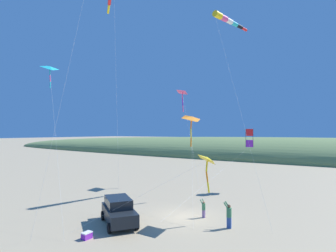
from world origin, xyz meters
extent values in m
plane|color=tan|center=(0.00, 0.00, 0.00)|extent=(600.00, 600.00, 0.00)
ellipsoid|color=#6B844C|center=(-55.00, 0.00, 0.00)|extent=(28.00, 240.00, 10.65)
cube|color=black|center=(4.12, -2.92, 0.75)|extent=(3.99, 4.58, 0.84)
cube|color=black|center=(3.93, -3.20, 1.51)|extent=(2.82, 3.05, 0.68)
cylinder|color=black|center=(4.21, -1.20, 0.33)|extent=(0.56, 0.67, 0.66)
cylinder|color=black|center=(5.72, -2.26, 0.33)|extent=(0.56, 0.67, 0.66)
cylinder|color=black|center=(2.53, -3.58, 0.33)|extent=(0.56, 0.67, 0.66)
cylinder|color=black|center=(4.04, -4.65, 0.33)|extent=(0.56, 0.67, 0.66)
cube|color=purple|center=(7.19, -2.73, 0.18)|extent=(0.60, 0.40, 0.36)
cube|color=white|center=(7.19, -2.73, 0.39)|extent=(0.62, 0.42, 0.06)
cube|color=#335199|center=(0.53, 3.99, 0.38)|extent=(0.17, 0.31, 0.76)
cylinder|color=#3D7F51|center=(0.53, 3.99, 1.08)|extent=(0.37, 0.37, 0.63)
sphere|color=brown|center=(0.53, 3.99, 1.51)|extent=(0.24, 0.24, 0.24)
cylinder|color=#3D7F51|center=(0.70, 3.84, 1.56)|extent=(0.12, 0.39, 0.48)
cylinder|color=#3D7F51|center=(0.38, 3.82, 1.56)|extent=(0.12, 0.39, 0.48)
cube|color=#8E6B9E|center=(-0.65, 1.49, 0.30)|extent=(0.17, 0.25, 0.59)
cylinder|color=#3D7F51|center=(-0.65, 1.49, 0.84)|extent=(0.33, 0.33, 0.49)
sphere|color=#A37551|center=(-0.65, 1.49, 1.18)|extent=(0.19, 0.19, 0.19)
cylinder|color=#3D7F51|center=(-0.56, 1.34, 1.21)|extent=(0.14, 0.31, 0.37)
cylinder|color=#3D7F51|center=(-0.80, 1.40, 1.21)|extent=(0.14, 0.31, 0.37)
cylinder|color=yellow|center=(-3.46, -11.82, 20.79)|extent=(1.34, 1.51, 0.52)
cylinder|color=white|center=(1.50, -5.78, 10.79)|extent=(2.11, 2.86, 21.57)
pyramid|color=yellow|center=(0.39, 2.33, 4.70)|extent=(1.96, 2.00, 0.74)
cylinder|color=black|center=(0.43, 2.30, 4.61)|extent=(1.03, 0.93, 0.79)
cylinder|color=yellow|center=(0.42, 2.26, 4.14)|extent=(0.19, 0.24, 0.79)
cylinder|color=orange|center=(0.37, 2.25, 3.36)|extent=(0.24, 0.25, 0.79)
cylinder|color=yellow|center=(0.30, 2.33, 2.59)|extent=(0.23, 0.25, 0.79)
cylinder|color=white|center=(3.77, -1.08, 2.28)|extent=(6.69, 6.78, 4.55)
cylinder|color=white|center=(7.72, -4.22, 9.94)|extent=(3.33, 2.05, 19.88)
pyramid|color=orange|center=(-5.49, -2.15, 8.09)|extent=(2.26, 1.74, 0.75)
cylinder|color=black|center=(-5.51, -2.19, 7.98)|extent=(0.43, 1.61, 0.76)
cylinder|color=orange|center=(-5.53, -2.24, 7.44)|extent=(0.25, 0.28, 0.92)
cylinder|color=yellow|center=(-5.54, -2.26, 6.54)|extent=(0.23, 0.24, 0.91)
cylinder|color=orange|center=(-5.57, -2.28, 5.64)|extent=(0.29, 0.28, 0.92)
cylinder|color=white|center=(-1.68, -0.07, 3.96)|extent=(7.67, 4.26, 7.91)
cylinder|color=yellow|center=(-10.51, -1.44, 20.16)|extent=(1.27, 0.99, 0.78)
cylinder|color=#EF4C93|center=(-11.57, -1.17, 20.11)|extent=(1.25, 0.91, 0.70)
cylinder|color=white|center=(-12.63, -0.89, 20.06)|extent=(1.23, 0.83, 0.62)
cylinder|color=#1EB7C6|center=(-13.69, -0.62, 20.01)|extent=(1.20, 0.75, 0.54)
cylinder|color=black|center=(-14.75, -0.34, 19.96)|extent=(1.18, 0.68, 0.46)
cylinder|color=red|center=(-15.81, -0.06, 19.92)|extent=(1.16, 0.60, 0.38)
cylinder|color=white|center=(-4.99, 2.59, 10.00)|extent=(9.99, 8.36, 20.00)
pyramid|color=#EF4C93|center=(-12.28, -7.17, 11.98)|extent=(2.14, 2.20, 0.62)
cylinder|color=black|center=(-12.25, -7.19, 11.88)|extent=(1.20, 1.07, 0.59)
cylinder|color=#EF4C93|center=(-12.22, -7.16, 11.37)|extent=(0.25, 0.26, 0.85)
cylinder|color=purple|center=(-12.18, -7.10, 10.53)|extent=(0.17, 0.21, 0.84)
cylinder|color=#EF4C93|center=(-12.15, -7.02, 9.70)|extent=(0.21, 0.26, 0.85)
cylinder|color=white|center=(-7.87, -3.59, 5.91)|extent=(8.76, 7.23, 11.81)
cube|color=red|center=(-12.55, 1.51, 6.60)|extent=(1.01, 1.01, 0.79)
cube|color=purple|center=(-12.55, 1.51, 5.33)|extent=(1.01, 1.01, 0.79)
cylinder|color=black|center=(-12.79, 1.01, 5.96)|extent=(0.02, 0.02, 2.06)
cylinder|color=black|center=(-12.04, 1.27, 5.96)|extent=(0.02, 0.02, 2.06)
cylinder|color=black|center=(-13.05, 1.76, 5.96)|extent=(0.02, 0.02, 2.06)
cylinder|color=black|center=(-12.30, 2.02, 5.96)|extent=(0.02, 0.02, 2.06)
cylinder|color=white|center=(-5.19, 0.42, 2.47)|extent=(14.72, 2.21, 4.94)
pyramid|color=#1EB7C6|center=(2.47, -13.89, 13.13)|extent=(1.58, 1.14, 0.61)
cylinder|color=black|center=(2.47, -13.94, 13.05)|extent=(0.21, 1.14, 0.66)
cylinder|color=#1EB7C6|center=(2.48, -13.91, 12.65)|extent=(0.15, 0.18, 0.66)
cylinder|color=#EF4C93|center=(2.46, -13.87, 12.00)|extent=(0.18, 0.15, 0.66)
cylinder|color=#1EB7C6|center=(2.47, -13.85, 11.35)|extent=(0.19, 0.16, 0.66)
cylinder|color=white|center=(5.36, -8.72, 6.50)|extent=(5.79, 10.45, 13.00)
camera|label=1|loc=(18.76, 10.89, 6.64)|focal=29.28mm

